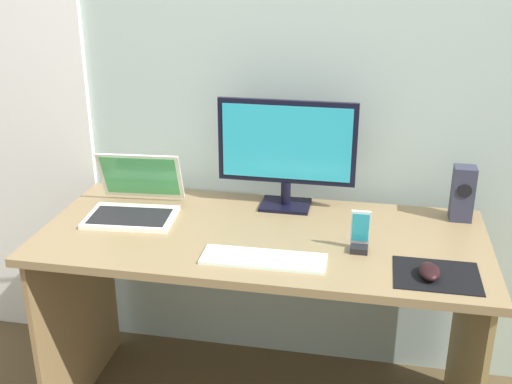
# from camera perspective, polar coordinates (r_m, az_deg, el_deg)

# --- Properties ---
(wall_back) EXTENTS (6.00, 0.04, 2.50)m
(wall_back) POSITION_cam_1_polar(r_m,az_deg,el_deg) (2.36, 2.47, 11.63)
(wall_back) COLOR #A0B4AD
(wall_back) RESTS_ON ground_plane
(desk) EXTENTS (1.49, 0.67, 0.75)m
(desk) POSITION_cam_1_polar(r_m,az_deg,el_deg) (2.19, 0.52, -7.38)
(desk) COLOR olive
(desk) RESTS_ON ground_plane
(monitor) EXTENTS (0.50, 0.14, 0.40)m
(monitor) POSITION_cam_1_polar(r_m,az_deg,el_deg) (2.25, 2.78, 3.89)
(monitor) COLOR black
(monitor) RESTS_ON desk
(speaker_right) EXTENTS (0.08, 0.07, 0.20)m
(speaker_right) POSITION_cam_1_polar(r_m,az_deg,el_deg) (2.29, 18.22, -0.12)
(speaker_right) COLOR #2E3144
(speaker_right) RESTS_ON desk
(laptop) EXTENTS (0.33, 0.31, 0.20)m
(laptop) POSITION_cam_1_polar(r_m,az_deg,el_deg) (2.28, -10.97, -0.99)
(laptop) COLOR white
(laptop) RESTS_ON desk
(keyboard_external) EXTENTS (0.39, 0.13, 0.01)m
(keyboard_external) POSITION_cam_1_polar(r_m,az_deg,el_deg) (1.94, 0.70, -6.09)
(keyboard_external) COLOR white
(keyboard_external) RESTS_ON desk
(mousepad) EXTENTS (0.25, 0.20, 0.00)m
(mousepad) POSITION_cam_1_polar(r_m,az_deg,el_deg) (1.93, 16.05, -7.26)
(mousepad) COLOR black
(mousepad) RESTS_ON desk
(mouse) EXTENTS (0.07, 0.10, 0.04)m
(mouse) POSITION_cam_1_polar(r_m,az_deg,el_deg) (1.90, 15.44, -6.96)
(mouse) COLOR black
(mouse) RESTS_ON mousepad
(phone_in_dock) EXTENTS (0.06, 0.05, 0.14)m
(phone_in_dock) POSITION_cam_1_polar(r_m,az_deg,el_deg) (2.00, 9.39, -4.02)
(phone_in_dock) COLOR black
(phone_in_dock) RESTS_ON desk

